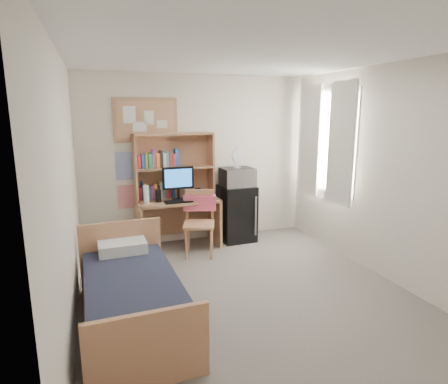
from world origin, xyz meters
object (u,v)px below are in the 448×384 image
object	(u,v)px
speaker_left	(158,196)
desk	(178,223)
monitor	(178,184)
desk_fan	(237,159)
desk_chair	(199,224)
bulletin_board	(146,120)
microwave	(237,177)
speaker_right	(198,193)
mini_fridge	(237,213)
bed	(133,302)

from	to	relation	value
speaker_left	desk	bearing A→B (deg)	11.31
monitor	desk_fan	bearing A→B (deg)	2.93
desk_chair	desk	bearing A→B (deg)	135.65
bulletin_board	microwave	size ratio (longest dim) A/B	1.90
speaker_right	microwave	size ratio (longest dim) A/B	0.33
desk_fan	desk	bearing A→B (deg)	179.32
monitor	desk_fan	world-z (taller)	desk_fan
monitor	desk_fan	xyz separation A→B (m)	(0.96, 0.08, 0.32)
mini_fridge	speaker_right	world-z (taller)	speaker_right
desk_fan	bed	bearing A→B (deg)	-134.51
monitor	microwave	world-z (taller)	monitor
desk_chair	microwave	bearing A→B (deg)	49.13
microwave	monitor	bearing A→B (deg)	-177.11
mini_fridge	bulletin_board	bearing A→B (deg)	166.95
mini_fridge	monitor	bearing A→B (deg)	-175.92
bed	desk_fan	bearing A→B (deg)	45.44
desk	bed	world-z (taller)	desk
bed	speaker_right	world-z (taller)	speaker_right
desk	desk_fan	distance (m)	1.35
monitor	speaker_right	xyz separation A→B (m)	(0.30, 0.01, -0.16)
desk_chair	microwave	world-z (taller)	microwave
mini_fridge	microwave	bearing A→B (deg)	-90.00
desk_chair	microwave	size ratio (longest dim) A/B	1.91
bed	speaker_right	distance (m)	2.34
desk	desk_fan	bearing A→B (deg)	-0.64
desk	monitor	world-z (taller)	monitor
monitor	microwave	bearing A→B (deg)	2.93
bulletin_board	desk_chair	size ratio (longest dim) A/B	1.00
desk_chair	microwave	distance (m)	1.04
desk_chair	mini_fridge	xyz separation A→B (m)	(0.75, 0.46, -0.03)
desk	mini_fridge	distance (m)	0.97
bulletin_board	mini_fridge	bearing A→B (deg)	-11.21
bulletin_board	desk	distance (m)	1.62
speaker_right	desk_fan	bearing A→B (deg)	4.25
speaker_left	speaker_right	size ratio (longest dim) A/B	1.11
bed	desk_fan	distance (m)	2.93
bed	monitor	xyz separation A→B (m)	(0.88, 1.92, 0.76)
desk	speaker_left	world-z (taller)	speaker_left
desk	speaker_right	world-z (taller)	speaker_right
mini_fridge	desk_fan	size ratio (longest dim) A/B	3.16
bed	speaker_left	world-z (taller)	speaker_left
bed	microwave	bearing A→B (deg)	45.44
speaker_right	desk_chair	bearing A→B (deg)	-105.34
desk	monitor	xyz separation A→B (m)	(0.00, -0.06, 0.62)
monitor	microwave	xyz separation A→B (m)	(0.96, 0.08, 0.04)
speaker_left	microwave	size ratio (longest dim) A/B	0.36
desk_chair	monitor	distance (m)	0.67
monitor	speaker_right	world-z (taller)	monitor
bed	speaker_right	xyz separation A→B (m)	(1.18, 1.93, 0.59)
desk	bulletin_board	bearing A→B (deg)	139.46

